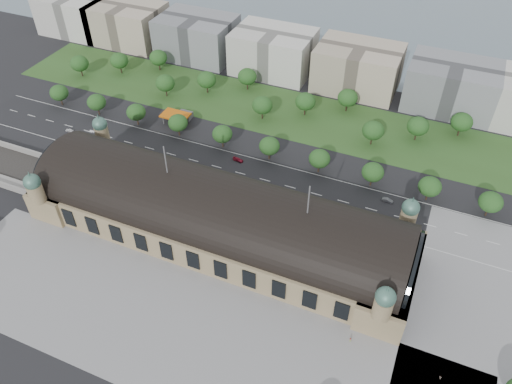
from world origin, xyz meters
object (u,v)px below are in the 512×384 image
at_px(bus_mid, 291,202).
at_px(pedestrian_2, 440,377).
at_px(parked_car_0, 101,153).
at_px(parked_car_4, 139,170).
at_px(traffic_car_5, 387,200).
at_px(bus_east, 295,198).
at_px(traffic_car_2, 143,151).
at_px(traffic_car_4, 273,187).
at_px(traffic_car_0, 69,130).
at_px(pedestrian_0, 350,340).
at_px(parked_car_6, 194,180).
at_px(traffic_car_3, 238,160).
at_px(traffic_car_6, 401,232).
at_px(parked_car_2, 159,174).
at_px(bus_west, 214,173).
at_px(petrol_station, 181,115).
at_px(parked_car_3, 122,159).
at_px(parked_car_5, 168,176).
at_px(parked_car_1, 99,153).

xyz_separation_m(bus_mid, pedestrian_2, (68.27, -54.71, -0.94)).
distance_m(parked_car_0, parked_car_4, 24.13).
bearing_deg(traffic_car_5, parked_car_4, 105.00).
relative_size(parked_car_4, bus_east, 0.37).
height_order(traffic_car_2, traffic_car_4, traffic_car_4).
height_order(traffic_car_0, pedestrian_0, pedestrian_0).
bearing_deg(parked_car_6, pedestrian_0, 36.24).
bearing_deg(parked_car_0, pedestrian_0, 32.68).
distance_m(traffic_car_3, traffic_car_6, 80.38).
bearing_deg(traffic_car_6, bus_mid, -82.47).
height_order(traffic_car_0, parked_car_6, traffic_car_0).
bearing_deg(parked_car_2, traffic_car_3, 91.54).
height_order(traffic_car_6, parked_car_0, traffic_car_6).
bearing_deg(traffic_car_6, traffic_car_0, -86.52).
relative_size(parked_car_4, bus_west, 0.39).
distance_m(traffic_car_3, bus_mid, 38.08).
xyz_separation_m(petrol_station, bus_mid, (74.38, -38.19, -1.06)).
xyz_separation_m(parked_car_3, bus_mid, (82.92, 2.10, 1.08)).
bearing_deg(pedestrian_0, pedestrian_2, 18.18).
relative_size(bus_west, pedestrian_0, 6.55).
bearing_deg(traffic_car_6, parked_car_4, -80.79).
height_order(parked_car_4, bus_east, bus_east).
height_order(traffic_car_2, parked_car_4, parked_car_4).
bearing_deg(parked_car_4, traffic_car_5, 62.93).
xyz_separation_m(traffic_car_3, bus_east, (33.67, -15.41, 0.96)).
bearing_deg(parked_car_3, traffic_car_0, -141.24).
xyz_separation_m(parked_car_6, bus_west, (6.54, 6.70, 0.93)).
height_order(parked_car_3, pedestrian_0, pedestrian_0).
xyz_separation_m(petrol_station, parked_car_6, (29.46, -40.28, -2.27)).
bearing_deg(parked_car_5, traffic_car_4, 79.50).
height_order(parked_car_6, pedestrian_2, pedestrian_2).
height_order(traffic_car_0, parked_car_5, parked_car_5).
bearing_deg(pedestrian_2, bus_mid, 6.50).
bearing_deg(traffic_car_0, bus_east, 84.39).
height_order(traffic_car_3, pedestrian_2, pedestrian_2).
relative_size(petrol_station, parked_car_5, 2.44).
xyz_separation_m(petrol_station, parked_car_5, (17.57, -42.56, -2.15)).
bearing_deg(pedestrian_2, traffic_car_0, 27.06).
bearing_deg(parked_car_6, traffic_car_6, 69.63).
relative_size(traffic_car_0, bus_west, 0.37).
bearing_deg(traffic_car_2, parked_car_5, 65.74).
relative_size(parked_car_2, pedestrian_2, 2.90).
xyz_separation_m(parked_car_3, pedestrian_0, (122.58, -50.80, 0.07)).
xyz_separation_m(traffic_car_0, traffic_car_5, (157.42, 11.06, 0.04)).
bearing_deg(traffic_car_5, pedestrian_2, -154.31).
distance_m(parked_car_1, parked_car_4, 24.63).
bearing_deg(bus_east, pedestrian_0, -150.12).
distance_m(traffic_car_2, bus_mid, 77.86).
bearing_deg(traffic_car_0, bus_mid, 82.81).
relative_size(parked_car_2, bus_west, 0.48).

